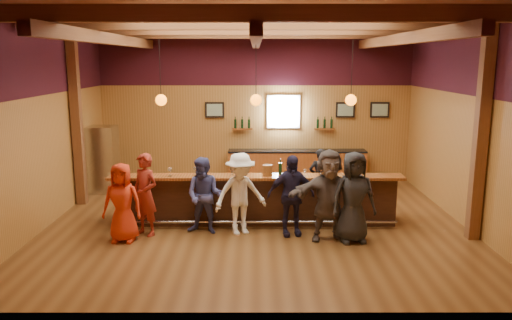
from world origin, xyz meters
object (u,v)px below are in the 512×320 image
object	(u,v)px
customer_navy	(291,195)
customer_brown	(329,195)
ice_bucket	(267,170)
customer_orange	(122,203)
bottle_a	(280,168)
back_bar_cabinet	(297,166)
customer_white	(240,194)
bartender	(320,178)
customer_dark	(354,197)
bar_counter	(257,198)
stainless_fridge	(104,159)
customer_redvest	(145,195)
customer_denim	(204,196)

from	to	relation	value
customer_navy	customer_brown	distance (m)	0.78
ice_bucket	customer_brown	bearing A→B (deg)	-35.65
customer_orange	bottle_a	size ratio (longest dim) A/B	4.63
back_bar_cabinet	customer_white	xyz separation A→B (m)	(-1.52, -4.43, 0.37)
back_bar_cabinet	bottle_a	xyz separation A→B (m)	(-0.68, -3.80, 0.77)
customer_navy	bartender	distance (m)	2.09
bartender	customer_dark	bearing A→B (deg)	91.47
bar_counter	bartender	world-z (taller)	bartender
stainless_fridge	customer_redvest	distance (m)	3.84
back_bar_cabinet	ice_bucket	distance (m)	4.10
stainless_fridge	bartender	size ratio (longest dim) A/B	1.23
customer_orange	ice_bucket	xyz separation A→B (m)	(2.87, 0.94, 0.44)
customer_denim	ice_bucket	xyz separation A→B (m)	(1.30, 0.47, 0.43)
customer_brown	bartender	size ratio (longest dim) A/B	1.25
back_bar_cabinet	customer_denim	xyz separation A→B (m)	(-2.26, -4.38, 0.32)
back_bar_cabinet	stainless_fridge	size ratio (longest dim) A/B	2.22
ice_bucket	bottle_a	world-z (taller)	bottle_a
customer_white	bartender	distance (m)	2.62
customer_denim	customer_white	size ratio (longest dim) A/B	0.94
customer_white	bartender	xyz separation A→B (m)	(1.85, 1.85, -0.12)
bar_counter	customer_brown	distance (m)	1.90
stainless_fridge	ice_bucket	size ratio (longest dim) A/B	7.78
bottle_a	customer_denim	bearing A→B (deg)	-159.75
customer_dark	customer_brown	bearing A→B (deg)	159.01
bar_counter	stainless_fridge	xyz separation A→B (m)	(-4.12, 2.45, 0.38)
stainless_fridge	customer_denim	xyz separation A→B (m)	(3.04, -3.26, -0.10)
stainless_fridge	customer_denim	size ratio (longest dim) A/B	1.13
back_bar_cabinet	customer_white	bearing A→B (deg)	-108.93
bar_counter	customer_dark	bearing A→B (deg)	-34.54
customer_redvest	customer_navy	size ratio (longest dim) A/B	1.02
customer_orange	customer_navy	distance (m)	3.35
bar_counter	customer_navy	bearing A→B (deg)	-53.21
customer_brown	bartender	distance (m)	2.20
customer_redvest	customer_white	xyz separation A→B (m)	(1.93, 0.05, -0.00)
customer_navy	bottle_a	size ratio (longest dim) A/B	4.90
customer_denim	ice_bucket	size ratio (longest dim) A/B	6.89
customer_brown	bartender	world-z (taller)	customer_brown
customer_orange	customer_dark	distance (m)	4.53
customer_denim	customer_brown	world-z (taller)	customer_brown
stainless_fridge	ice_bucket	distance (m)	5.17
bartender	customer_navy	bearing A→B (deg)	58.94
customer_brown	customer_dark	distance (m)	0.48
customer_white	customer_navy	distance (m)	1.03
customer_brown	ice_bucket	xyz separation A→B (m)	(-1.20, 0.86, 0.31)
customer_orange	customer_white	size ratio (longest dim) A/B	0.93
customer_brown	ice_bucket	distance (m)	1.50
back_bar_cabinet	ice_bucket	bearing A→B (deg)	-103.75
stainless_fridge	customer_orange	world-z (taller)	stainless_fridge
customer_redvest	customer_brown	size ratio (longest dim) A/B	0.93
back_bar_cabinet	customer_white	size ratio (longest dim) A/B	2.36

